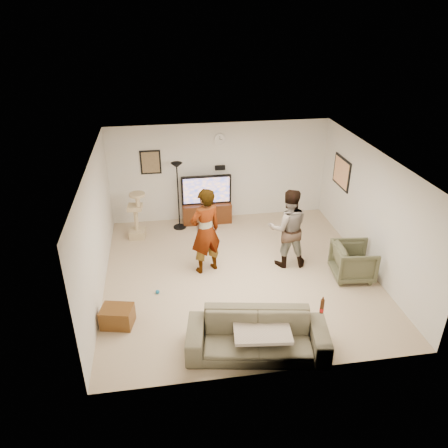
{
  "coord_description": "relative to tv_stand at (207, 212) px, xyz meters",
  "views": [
    {
      "loc": [
        -1.48,
        -7.41,
        5.06
      ],
      "look_at": [
        -0.29,
        0.2,
        1.09
      ],
      "focal_mm": 34.57,
      "sensor_mm": 36.0,
      "label": 1
    }
  ],
  "objects": [
    {
      "name": "wall_clock",
      "position": [
        0.38,
        0.22,
        1.84
      ],
      "size": [
        0.26,
        0.04,
        0.26
      ],
      "primitive_type": "cylinder",
      "rotation": [
        1.57,
        0.0,
        0.0
      ],
      "color": "white",
      "rests_on": "wall_back"
    },
    {
      "name": "wall_left",
      "position": [
        -2.37,
        -2.5,
        0.99
      ],
      "size": [
        0.04,
        5.5,
        2.5
      ],
      "primitive_type": "cube",
      "color": "silver",
      "rests_on": "floor"
    },
    {
      "name": "picture_right",
      "position": [
        3.11,
        -0.9,
        1.24
      ],
      "size": [
        0.03,
        0.78,
        0.62
      ],
      "primitive_type": "cube",
      "color": "#FEA471",
      "rests_on": "wall_right"
    },
    {
      "name": "ceiling",
      "position": [
        0.38,
        -2.5,
        2.25
      ],
      "size": [
        5.5,
        5.5,
        0.02
      ],
      "primitive_type": "cube",
      "color": "white",
      "rests_on": "wall_back"
    },
    {
      "name": "tv_screen",
      "position": [
        0.0,
        -0.04,
        0.63
      ],
      "size": [
        1.15,
        0.01,
        0.65
      ],
      "primitive_type": "cube",
      "color": "#E6944D",
      "rests_on": "tv"
    },
    {
      "name": "wall_speaker",
      "position": [
        0.38,
        0.19,
        1.12
      ],
      "size": [
        0.25,
        0.1,
        0.1
      ],
      "primitive_type": "cube",
      "color": "black",
      "rests_on": "wall_back"
    },
    {
      "name": "floor_lamp",
      "position": [
        -0.72,
        -0.23,
        0.59
      ],
      "size": [
        0.32,
        0.32,
        1.7
      ],
      "primitive_type": "cylinder",
      "color": "black",
      "rests_on": "floor"
    },
    {
      "name": "toy_ball",
      "position": [
        -1.32,
        -2.95,
        -0.22
      ],
      "size": [
        0.08,
        0.08,
        0.08
      ],
      "primitive_type": "sphere",
      "color": "#16628F",
      "rests_on": "floor"
    },
    {
      "name": "cat_tree",
      "position": [
        -1.75,
        -0.57,
        0.32
      ],
      "size": [
        0.41,
        0.41,
        1.16
      ],
      "primitive_type": "cube",
      "rotation": [
        0.0,
        0.0,
        -0.11
      ],
      "color": "tan",
      "rests_on": "floor"
    },
    {
      "name": "beer_bottle",
      "position": [
        1.28,
        -4.76,
        0.52
      ],
      "size": [
        0.06,
        0.06,
        0.25
      ],
      "primitive_type": "cylinder",
      "color": "#3C1E0C",
      "rests_on": "sofa"
    },
    {
      "name": "picture_back",
      "position": [
        -1.32,
        0.23,
        1.34
      ],
      "size": [
        0.42,
        0.03,
        0.52
      ],
      "primitive_type": "cube",
      "color": "brown",
      "rests_on": "wall_back"
    },
    {
      "name": "side_table",
      "position": [
        -2.02,
        -3.76,
        -0.08
      ],
      "size": [
        0.62,
        0.51,
        0.36
      ],
      "primitive_type": "cube",
      "rotation": [
        0.0,
        0.0,
        -0.23
      ],
      "color": "#543213",
      "rests_on": "floor"
    },
    {
      "name": "floor",
      "position": [
        0.38,
        -2.5,
        -0.27
      ],
      "size": [
        5.5,
        5.5,
        0.02
      ],
      "primitive_type": "cube",
      "color": "tan",
      "rests_on": "ground"
    },
    {
      "name": "tv",
      "position": [
        0.0,
        0.0,
        0.63
      ],
      "size": [
        1.25,
        0.08,
        0.74
      ],
      "primitive_type": "cube",
      "color": "black",
      "rests_on": "tv_stand"
    },
    {
      "name": "sofa",
      "position": [
        0.24,
        -4.76,
        0.07
      ],
      "size": [
        2.36,
        1.25,
        0.66
      ],
      "primitive_type": "imported",
      "rotation": [
        0.0,
        0.0,
        -0.17
      ],
      "color": "brown",
      "rests_on": "floor"
    },
    {
      "name": "throw_blanket",
      "position": [
        0.31,
        -4.76,
        0.19
      ],
      "size": [
        0.97,
        0.8,
        0.06
      ],
      "primitive_type": "cube",
      "rotation": [
        0.0,
        0.0,
        -0.11
      ],
      "color": "#B7A693",
      "rests_on": "sofa"
    },
    {
      "name": "wall_back",
      "position": [
        0.38,
        0.25,
        0.99
      ],
      "size": [
        5.5,
        0.04,
        2.5
      ],
      "primitive_type": "cube",
      "color": "silver",
      "rests_on": "floor"
    },
    {
      "name": "armchair",
      "position": [
        2.65,
        -2.97,
        0.11
      ],
      "size": [
        0.88,
        0.86,
        0.73
      ],
      "primitive_type": "imported",
      "rotation": [
        0.0,
        0.0,
        1.46
      ],
      "color": "#484A33",
      "rests_on": "floor"
    },
    {
      "name": "console_box",
      "position": [
        -0.09,
        -0.4,
        -0.22
      ],
      "size": [
        0.4,
        0.3,
        0.07
      ],
      "primitive_type": "cube",
      "color": "silver",
      "rests_on": "floor"
    },
    {
      "name": "person_left",
      "position": [
        -0.28,
        -2.26,
        0.67
      ],
      "size": [
        0.8,
        0.67,
        1.86
      ],
      "primitive_type": "imported",
      "rotation": [
        0.0,
        0.0,
        3.54
      ],
      "color": "gray",
      "rests_on": "floor"
    },
    {
      "name": "tv_stand",
      "position": [
        0.0,
        0.0,
        0.0
      ],
      "size": [
        1.24,
        0.45,
        0.52
      ],
      "primitive_type": "cube",
      "color": "#3C1C0C",
      "rests_on": "floor"
    },
    {
      "name": "person_right",
      "position": [
        1.44,
        -2.27,
        0.61
      ],
      "size": [
        0.9,
        0.73,
        1.73
      ],
      "primitive_type": "imported",
      "rotation": [
        0.0,
        0.0,
        3.05
      ],
      "color": "#225086",
      "rests_on": "floor"
    },
    {
      "name": "wall_front",
      "position": [
        0.38,
        -5.25,
        0.99
      ],
      "size": [
        5.5,
        0.04,
        2.5
      ],
      "primitive_type": "cube",
      "color": "silver",
      "rests_on": "floor"
    },
    {
      "name": "wall_right",
      "position": [
        3.13,
        -2.5,
        0.99
      ],
      "size": [
        0.04,
        5.5,
        2.5
      ],
      "primitive_type": "cube",
      "color": "silver",
      "rests_on": "floor"
    }
  ]
}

